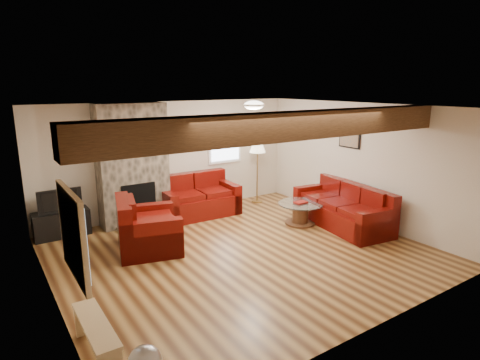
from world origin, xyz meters
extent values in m
plane|color=#532E15|center=(0.00, 0.00, 0.00)|extent=(8.00, 8.00, 0.00)
plane|color=silver|center=(0.00, 0.00, 2.50)|extent=(8.00, 8.00, 0.00)
plane|color=beige|center=(0.00, 2.75, 1.25)|extent=(8.00, 0.00, 8.00)
plane|color=beige|center=(0.00, -2.75, 1.25)|extent=(8.00, 0.00, 8.00)
plane|color=beige|center=(-3.00, 0.00, 1.25)|extent=(0.00, 7.50, 7.50)
plane|color=beige|center=(3.00, 0.00, 1.25)|extent=(0.00, 7.50, 7.50)
cube|color=#311D0E|center=(0.00, -1.25, 2.31)|extent=(6.00, 0.36, 0.38)
cube|color=#38342B|center=(-1.00, 2.50, 1.25)|extent=(1.40, 0.50, 2.50)
cube|color=black|center=(-1.00, 2.25, 0.45)|extent=(0.70, 0.06, 0.90)
cube|color=#38342B|center=(-1.00, 2.20, 0.04)|extent=(1.00, 0.25, 0.08)
cylinder|color=#422515|center=(1.83, 0.51, 0.02)|extent=(0.62, 0.62, 0.04)
cylinder|color=#422515|center=(1.83, 0.51, 0.21)|extent=(0.33, 0.33, 0.41)
cylinder|color=white|center=(1.83, 0.51, 0.45)|extent=(0.93, 0.93, 0.02)
cube|color=maroon|center=(1.83, 0.51, 0.47)|extent=(0.26, 0.19, 0.03)
cube|color=black|center=(-2.45, 2.53, 0.25)|extent=(1.01, 0.40, 0.50)
imported|color=black|center=(-2.45, 2.53, 0.73)|extent=(0.78, 0.10, 0.45)
cylinder|color=#A58444|center=(2.05, 2.33, 0.01)|extent=(0.27, 0.27, 0.03)
cylinder|color=#A58444|center=(2.05, 2.33, 0.68)|extent=(0.03, 0.03, 1.36)
cone|color=#F7E4BB|center=(2.05, 2.33, 1.38)|extent=(0.39, 0.39, 0.27)
camera|label=1|loc=(-3.64, -5.42, 2.87)|focal=30.00mm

